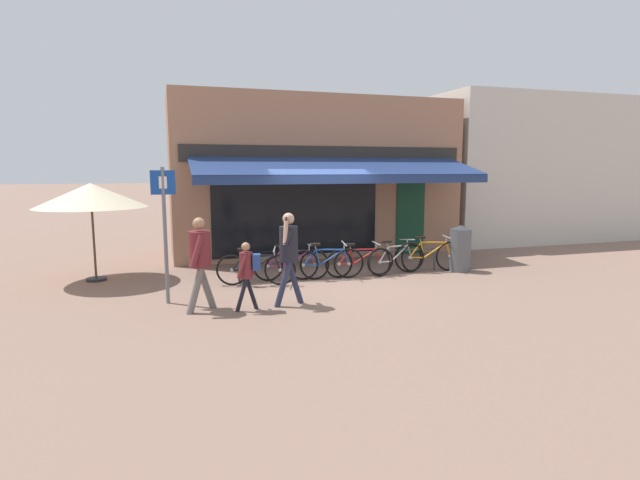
{
  "coord_description": "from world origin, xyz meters",
  "views": [
    {
      "loc": [
        -3.68,
        -10.68,
        2.52
      ],
      "look_at": [
        -0.6,
        -0.98,
        1.05
      ],
      "focal_mm": 28.0,
      "sensor_mm": 36.0,
      "label": 1
    }
  ],
  "objects": [
    {
      "name": "litter_bin",
      "position": [
        3.26,
        -0.2,
        0.57
      ],
      "size": [
        0.53,
        0.53,
        1.14
      ],
      "color": "#515459",
      "rests_on": "ground_plane"
    },
    {
      "name": "cafe_parasol",
      "position": [
        -5.17,
        1.37,
        1.92
      ],
      "size": [
        2.4,
        2.4,
        2.2
      ],
      "color": "#4C3D2D",
      "rests_on": "ground_plane"
    },
    {
      "name": "parking_sign",
      "position": [
        -3.65,
        -1.11,
        1.55
      ],
      "size": [
        0.44,
        0.07,
        2.54
      ],
      "color": "slate",
      "rests_on": "ground_plane"
    },
    {
      "name": "bicycle_purple",
      "position": [
        -0.95,
        0.08,
        0.37
      ],
      "size": [
        1.74,
        0.52,
        0.84
      ],
      "rotation": [
        -0.11,
        0.0,
        -0.16
      ],
      "color": "black",
      "rests_on": "ground_plane"
    },
    {
      "name": "bicycle_red",
      "position": [
        0.66,
        -0.06,
        0.36
      ],
      "size": [
        1.69,
        0.52,
        0.8
      ],
      "rotation": [
        0.04,
        0.0,
        -0.03
      ],
      "color": "black",
      "rests_on": "ground_plane"
    },
    {
      "name": "neighbour_building",
      "position": [
        8.92,
        4.45,
        2.47
      ],
      "size": [
        7.52,
        4.0,
        4.94
      ],
      "color": "beige",
      "rests_on": "ground_plane"
    },
    {
      "name": "bicycle_black",
      "position": [
        -1.81,
        -0.21,
        0.37
      ],
      "size": [
        1.68,
        0.68,
        0.83
      ],
      "rotation": [
        0.06,
        0.0,
        -0.29
      ],
      "color": "black",
      "rests_on": "ground_plane"
    },
    {
      "name": "bicycle_silver",
      "position": [
        1.61,
        -0.02,
        0.37
      ],
      "size": [
        1.67,
        0.7,
        0.84
      ],
      "rotation": [
        -0.11,
        0.0,
        0.28
      ],
      "color": "black",
      "rests_on": "ground_plane"
    },
    {
      "name": "bike_rack_rail",
      "position": [
        0.3,
        0.09,
        0.49
      ],
      "size": [
        4.96,
        0.04,
        0.57
      ],
      "color": "#47494F",
      "rests_on": "ground_plane"
    },
    {
      "name": "bicycle_orange",
      "position": [
        2.51,
        -0.06,
        0.4
      ],
      "size": [
        1.77,
        0.52,
        0.88
      ],
      "rotation": [
        0.01,
        0.0,
        -0.16
      ],
      "color": "black",
      "rests_on": "ground_plane"
    },
    {
      "name": "ground_plane",
      "position": [
        0.0,
        0.0,
        0.0
      ],
      "size": [
        160.0,
        160.0,
        0.0
      ],
      "primitive_type": "plane",
      "color": "#846656"
    },
    {
      "name": "shop_front",
      "position": [
        0.75,
        3.93,
        2.27
      ],
      "size": [
        8.41,
        4.87,
        4.55
      ],
      "color": "#9E7056",
      "rests_on": "ground_plane"
    },
    {
      "name": "bicycle_blue",
      "position": [
        -0.17,
        -0.08,
        0.38
      ],
      "size": [
        1.75,
        0.52,
        0.86
      ],
      "rotation": [
        0.07,
        0.0,
        -0.14
      ],
      "color": "black",
      "rests_on": "ground_plane"
    },
    {
      "name": "pedestrian_adult",
      "position": [
        -1.5,
        -1.92,
        1.06
      ],
      "size": [
        0.61,
        0.54,
        1.73
      ],
      "rotation": [
        0.0,
        0.0,
        3.05
      ],
      "color": "#282D47",
      "rests_on": "ground_plane"
    },
    {
      "name": "pedestrian_second_adult",
      "position": [
        -3.08,
        -1.82,
        1.01
      ],
      "size": [
        0.57,
        0.67,
        1.69
      ],
      "rotation": [
        0.0,
        0.0,
        3.28
      ],
      "color": "slate",
      "rests_on": "ground_plane"
    },
    {
      "name": "pedestrian_child",
      "position": [
        -2.28,
        -2.04,
        0.78
      ],
      "size": [
        0.49,
        0.31,
        1.24
      ],
      "rotation": [
        0.0,
        0.0,
        2.97
      ],
      "color": "black",
      "rests_on": "ground_plane"
    }
  ]
}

